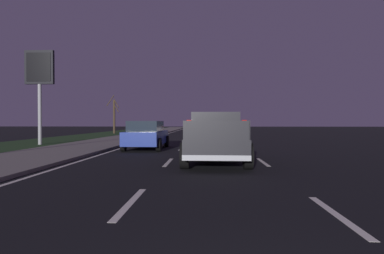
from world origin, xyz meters
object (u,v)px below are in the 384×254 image
(sedan_red, at_px, (209,127))
(sedan_silver, at_px, (209,129))
(pickup_truck, at_px, (216,137))
(gas_price_sign, at_px, (39,75))
(bare_tree_far, at_px, (114,115))
(sedan_blue, at_px, (147,135))

(sedan_red, relative_size, sedan_silver, 1.00)
(sedan_silver, bearing_deg, sedan_red, -0.68)
(pickup_truck, height_order, gas_price_sign, gas_price_sign)
(sedan_silver, distance_m, bare_tree_far, 15.38)
(sedan_red, bearing_deg, bare_tree_far, 94.46)
(gas_price_sign, bearing_deg, sedan_blue, -112.69)
(sedan_silver, bearing_deg, pickup_truck, -179.60)
(sedan_red, xyz_separation_m, gas_price_sign, (-21.07, 11.25, 3.80))
(sedan_blue, bearing_deg, sedan_silver, -14.23)
(pickup_truck, distance_m, bare_tree_far, 31.06)
(sedan_silver, distance_m, sedan_blue, 14.20)
(sedan_silver, relative_size, bare_tree_far, 0.90)
(gas_price_sign, distance_m, bare_tree_far, 20.28)
(sedan_silver, relative_size, sedan_blue, 1.00)
(gas_price_sign, relative_size, bare_tree_far, 1.25)
(bare_tree_far, bearing_deg, pickup_truck, -157.09)
(bare_tree_far, bearing_deg, sedan_blue, -160.07)
(sedan_silver, distance_m, gas_price_sign, 15.81)
(sedan_red, xyz_separation_m, bare_tree_far, (-0.94, 12.07, 1.52))
(pickup_truck, relative_size, bare_tree_far, 1.11)
(pickup_truck, bearing_deg, sedan_red, 0.02)
(sedan_red, relative_size, bare_tree_far, 0.91)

